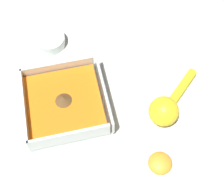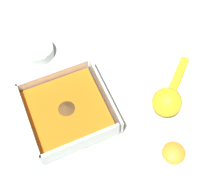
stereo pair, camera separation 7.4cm
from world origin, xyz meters
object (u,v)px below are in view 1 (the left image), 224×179
spice_bowl (50,41)px  lemon_half (160,163)px  square_dish (66,103)px  lemon_squeezer (166,108)px

spice_bowl → lemon_half: (-0.40, -0.19, 0.00)m
spice_bowl → square_dish: bearing=-176.1°
square_dish → spice_bowl: bearing=3.9°
square_dish → lemon_half: 0.26m
spice_bowl → lemon_half: bearing=-154.1°
lemon_half → square_dish: bearing=43.1°
square_dish → lemon_squeezer: bearing=-107.4°
square_dish → lemon_squeezer: (-0.07, -0.23, 0.01)m
lemon_squeezer → spice_bowl: bearing=-90.5°
lemon_half → lemon_squeezer: bearing=-23.0°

